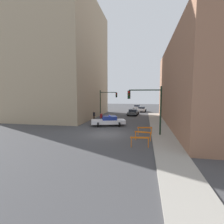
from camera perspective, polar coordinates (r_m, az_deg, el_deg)
ground_plane at (r=19.75m, az=-1.98°, el=-7.26°), size 120.00×120.00×0.00m
sidewalk_right at (r=19.37m, az=16.38°, el=-7.59°), size 2.40×44.00×0.12m
building_corner_left at (r=37.12m, az=-16.00°, el=15.70°), size 14.00×20.00×21.88m
building_right at (r=28.30m, az=29.92°, el=7.86°), size 12.00×28.00×11.68m
traffic_light_near at (r=19.20m, az=12.19°, el=2.89°), size 3.64×0.35×5.20m
traffic_light_far at (r=34.08m, az=-2.05°, el=4.07°), size 3.44×0.35×5.20m
police_car at (r=24.65m, az=-1.17°, el=-2.89°), size 5.04×3.18×1.52m
parked_car_near at (r=36.99m, az=6.92°, el=-0.05°), size 2.50×4.43×1.31m
parked_car_mid at (r=44.52m, az=9.64°, el=0.92°), size 2.40×4.37×1.31m
parked_car_far at (r=51.38m, az=8.18°, el=1.61°), size 2.29×4.31×1.31m
pedestrian_crossing at (r=26.98m, az=-3.54°, el=-1.84°), size 0.43×0.43×1.66m
pedestrian_corner at (r=29.31m, az=-5.88°, el=-1.24°), size 0.50×0.50×1.66m
barrier_front at (r=15.13m, az=9.06°, el=-9.05°), size 1.59×0.36×0.90m
barrier_mid at (r=17.26m, az=10.07°, el=-7.19°), size 1.59×0.38×0.90m
barrier_back at (r=19.54m, az=10.66°, el=-5.66°), size 1.59×0.35×0.90m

